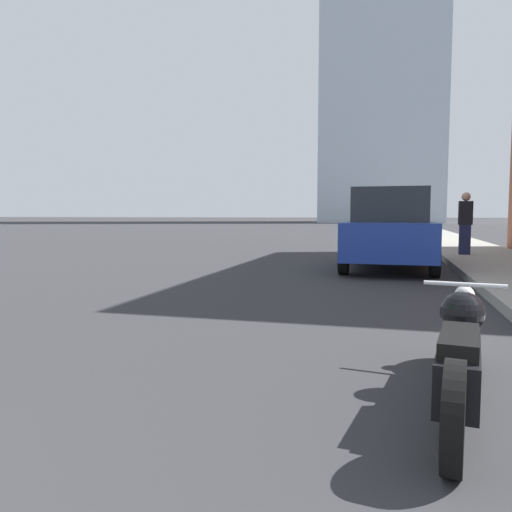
# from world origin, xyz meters

# --- Properties ---
(sidewalk) EXTENTS (2.38, 240.00, 0.15)m
(sidewalk) POSITION_xyz_m (5.61, 40.00, 0.07)
(sidewalk) COLOR gray
(sidewalk) RESTS_ON ground_plane
(distant_tower) EXTENTS (18.12, 18.12, 63.94)m
(distant_tower) POSITION_xyz_m (1.55, 83.90, 31.97)
(distant_tower) COLOR silver
(distant_tower) RESTS_ON ground_plane
(motorcycle) EXTENTS (0.67, 2.41, 0.73)m
(motorcycle) POSITION_xyz_m (3.49, 4.09, 0.35)
(motorcycle) COLOR black
(motorcycle) RESTS_ON ground_plane
(parked_car_blue) EXTENTS (2.02, 4.17, 1.85)m
(parked_car_blue) POSITION_xyz_m (3.01, 12.42, 0.90)
(parked_car_blue) COLOR #1E3899
(parked_car_blue) RESTS_ON ground_plane
(parked_car_yellow) EXTENTS (2.18, 4.61, 1.72)m
(parked_car_yellow) POSITION_xyz_m (3.22, 24.21, 0.87)
(parked_car_yellow) COLOR gold
(parked_car_yellow) RESTS_ON ground_plane
(parked_car_green) EXTENTS (2.11, 3.95, 1.60)m
(parked_car_green) POSITION_xyz_m (3.22, 34.66, 0.81)
(parked_car_green) COLOR #1E6B33
(parked_car_green) RESTS_ON ground_plane
(parked_car_white) EXTENTS (2.01, 4.23, 1.67)m
(parked_car_white) POSITION_xyz_m (3.41, 46.99, 0.83)
(parked_car_white) COLOR silver
(parked_car_white) RESTS_ON ground_plane
(parked_car_silver) EXTENTS (2.00, 4.35, 1.75)m
(parked_car_silver) POSITION_xyz_m (3.26, 59.58, 0.88)
(parked_car_silver) COLOR #BCBCC1
(parked_car_silver) RESTS_ON ground_plane
(pedestrian) EXTENTS (0.36, 0.24, 1.72)m
(pedestrian) POSITION_xyz_m (5.04, 15.47, 1.04)
(pedestrian) COLOR #1E2347
(pedestrian) RESTS_ON sidewalk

